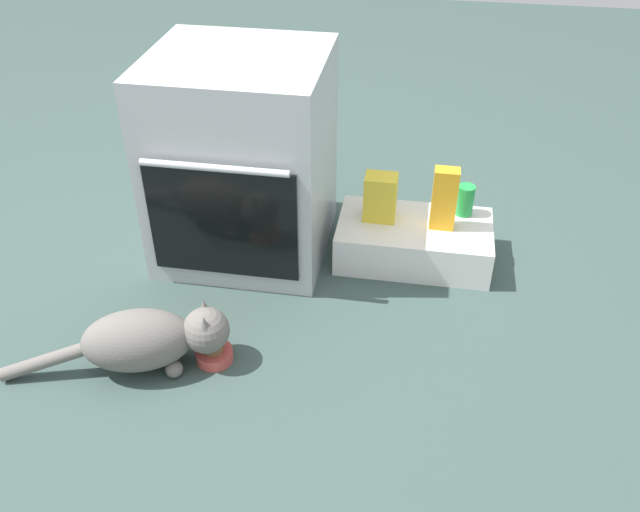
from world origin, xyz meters
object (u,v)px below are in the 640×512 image
object	(u,v)px
snack_bag	(380,197)
pantry_cabinet	(414,241)
oven	(243,159)
juice_carton	(444,199)
food_bowl	(214,354)
cat	(149,339)
soda_can	(465,200)

from	to	relation	value
snack_bag	pantry_cabinet	bearing A→B (deg)	-8.69
oven	pantry_cabinet	world-z (taller)	oven
oven	juice_carton	xyz separation A→B (m)	(0.74, 0.01, -0.11)
food_bowl	snack_bag	size ratio (longest dim) A/B	0.66
food_bowl	cat	world-z (taller)	cat
oven	snack_bag	size ratio (longest dim) A/B	4.25
cat	snack_bag	bearing A→B (deg)	31.78
juice_carton	oven	bearing A→B (deg)	-178.92
pantry_cabinet	cat	xyz separation A→B (m)	(-0.78, -0.72, 0.04)
snack_bag	oven	bearing A→B (deg)	-176.03
soda_can	pantry_cabinet	bearing A→B (deg)	-149.57
oven	juice_carton	distance (m)	0.75
food_bowl	snack_bag	world-z (taller)	snack_bag
oven	cat	xyz separation A→B (m)	(-0.13, -0.71, -0.27)
cat	juice_carton	distance (m)	1.15
snack_bag	juice_carton	bearing A→B (deg)	-5.23
oven	juice_carton	size ratio (longest dim) A/B	3.19
oven	food_bowl	xyz separation A→B (m)	(0.05, -0.65, -0.36)
juice_carton	snack_bag	distance (m)	0.24
soda_can	juice_carton	bearing A→B (deg)	-128.22
oven	snack_bag	xyz separation A→B (m)	(0.51, 0.04, -0.14)
snack_bag	soda_can	xyz separation A→B (m)	(0.32, 0.08, -0.03)
oven	food_bowl	bearing A→B (deg)	-85.30
food_bowl	juice_carton	size ratio (longest dim) A/B	0.50
cat	soda_can	world-z (taller)	soda_can
pantry_cabinet	juice_carton	distance (m)	0.22
cat	snack_bag	xyz separation A→B (m)	(0.64, 0.74, 0.13)
pantry_cabinet	snack_bag	bearing A→B (deg)	171.31
food_bowl	soda_can	xyz separation A→B (m)	(0.77, 0.77, 0.19)
juice_carton	soda_can	world-z (taller)	juice_carton
soda_can	oven	bearing A→B (deg)	-171.83
food_bowl	soda_can	distance (m)	1.11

